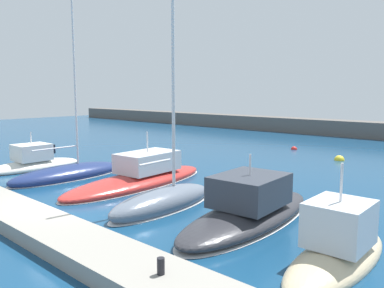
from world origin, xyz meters
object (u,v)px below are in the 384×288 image
at_px(sailboat_navy_second, 68,173).
at_px(dock_bollard, 161,266).
at_px(sailboat_slate_fourth, 163,200).
at_px(mooring_buoy_red, 294,149).
at_px(mooring_buoy_yellow, 339,160).
at_px(motorboat_charcoal_fifth, 250,209).
at_px(motorboat_ivory_nearest, 33,163).
at_px(motorboat_red_third, 141,177).
at_px(motorboat_sand_sixth, 338,249).

distance_m(sailboat_navy_second, dock_bollard, 15.33).
height_order(sailboat_slate_fourth, mooring_buoy_red, sailboat_slate_fourth).
distance_m(mooring_buoy_yellow, dock_bollard, 23.21).
xyz_separation_m(mooring_buoy_red, dock_bollard, (9.91, -25.54, 0.76)).
height_order(sailboat_slate_fourth, motorboat_charcoal_fifth, sailboat_slate_fourth).
bearing_deg(sailboat_navy_second, dock_bollard, -112.43).
bearing_deg(mooring_buoy_yellow, motorboat_ivory_nearest, -128.86).
height_order(sailboat_navy_second, motorboat_charcoal_fifth, sailboat_navy_second).
bearing_deg(sailboat_navy_second, mooring_buoy_red, -13.20).
relative_size(motorboat_charcoal_fifth, mooring_buoy_yellow, 11.76).
bearing_deg(motorboat_red_third, motorboat_sand_sixth, -106.22).
bearing_deg(motorboat_red_third, motorboat_ivory_nearest, 98.68).
distance_m(motorboat_ivory_nearest, dock_bollard, 19.33).
bearing_deg(sailboat_slate_fourth, dock_bollard, -137.27).
bearing_deg(motorboat_ivory_nearest, motorboat_sand_sixth, -91.68).
height_order(motorboat_sand_sixth, mooring_buoy_yellow, motorboat_sand_sixth).
relative_size(sailboat_slate_fourth, mooring_buoy_red, 21.61).
height_order(motorboat_ivory_nearest, motorboat_red_third, motorboat_red_third).
bearing_deg(sailboat_slate_fourth, sailboat_navy_second, 83.35).
distance_m(motorboat_ivory_nearest, motorboat_sand_sixth, 21.11).
bearing_deg(mooring_buoy_red, motorboat_ivory_nearest, -113.26).
height_order(sailboat_navy_second, mooring_buoy_red, sailboat_navy_second).
xyz_separation_m(motorboat_ivory_nearest, motorboat_red_third, (8.74, 2.07, 0.03)).
xyz_separation_m(motorboat_ivory_nearest, dock_bollard, (18.54, -5.47, 0.39)).
distance_m(sailboat_navy_second, motorboat_sand_sixth, 16.83).
bearing_deg(motorboat_sand_sixth, sailboat_navy_second, 86.22).
relative_size(sailboat_navy_second, dock_bollard, 33.38).
height_order(motorboat_sand_sixth, dock_bollard, motorboat_sand_sixth).
bearing_deg(sailboat_slate_fourth, motorboat_ivory_nearest, 85.00).
bearing_deg(motorboat_charcoal_fifth, motorboat_sand_sixth, -111.52).
relative_size(motorboat_red_third, motorboat_sand_sixth, 1.70).
bearing_deg(motorboat_red_third, mooring_buoy_red, -4.25).
relative_size(sailboat_slate_fourth, mooring_buoy_yellow, 15.62).
relative_size(motorboat_red_third, mooring_buoy_red, 18.96).
relative_size(sailboat_navy_second, mooring_buoy_red, 26.68).
distance_m(motorboat_charcoal_fifth, motorboat_sand_sixth, 4.30).
bearing_deg(sailboat_navy_second, motorboat_red_third, -67.69).
xyz_separation_m(motorboat_charcoal_fifth, dock_bollard, (1.54, -6.27, 0.24)).
distance_m(motorboat_ivory_nearest, mooring_buoy_red, 21.85).
height_order(motorboat_red_third, sailboat_slate_fourth, sailboat_slate_fourth).
distance_m(motorboat_ivory_nearest, motorboat_red_third, 8.98).
bearing_deg(motorboat_charcoal_fifth, sailboat_navy_second, 88.59).
bearing_deg(motorboat_sand_sixth, mooring_buoy_yellow, 20.44).
height_order(motorboat_red_third, mooring_buoy_yellow, motorboat_red_third).
height_order(motorboat_charcoal_fifth, mooring_buoy_yellow, motorboat_charcoal_fifth).
bearing_deg(motorboat_charcoal_fifth, mooring_buoy_red, 19.15).
bearing_deg(mooring_buoy_red, mooring_buoy_yellow, -27.97).
relative_size(motorboat_ivory_nearest, motorboat_charcoal_fifth, 0.75).
bearing_deg(dock_bollard, mooring_buoy_red, 111.21).
relative_size(sailboat_navy_second, motorboat_red_third, 1.41).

